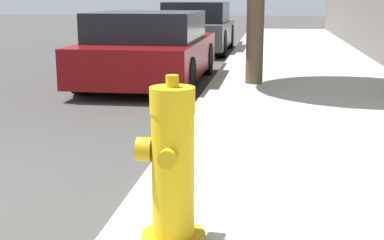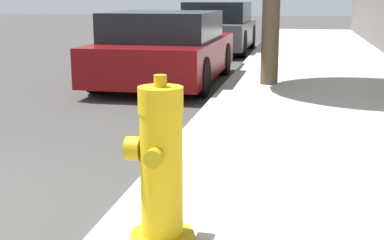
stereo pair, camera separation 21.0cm
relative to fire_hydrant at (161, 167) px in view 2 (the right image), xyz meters
name	(u,v)px [view 2 (the right image)]	position (x,y,z in m)	size (l,w,h in m)	color
fire_hydrant	(161,167)	(0.00, 0.00, 0.00)	(0.38, 0.37, 0.93)	#C39C11
parked_car_near	(166,49)	(-1.55, 6.26, 0.03)	(1.86, 3.87, 1.23)	maroon
parked_car_mid	(219,28)	(-1.46, 11.68, 0.08)	(1.72, 3.96, 1.33)	#4C5156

